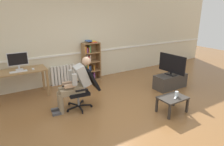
% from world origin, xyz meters
% --- Properties ---
extents(ground_plane, '(18.00, 18.00, 0.00)m').
position_xyz_m(ground_plane, '(0.00, 0.00, 0.00)').
color(ground_plane, brown).
extents(back_wall, '(12.00, 0.13, 2.70)m').
position_xyz_m(back_wall, '(0.00, 2.65, 1.35)').
color(back_wall, beige).
rests_on(back_wall, ground_plane).
extents(computer_desk, '(1.30, 0.62, 0.76)m').
position_xyz_m(computer_desk, '(-1.86, 2.15, 0.65)').
color(computer_desk, '#9E7547').
rests_on(computer_desk, ground_plane).
extents(imac_monitor, '(0.50, 0.14, 0.45)m').
position_xyz_m(imac_monitor, '(-1.85, 2.23, 1.02)').
color(imac_monitor, silver).
rests_on(imac_monitor, computer_desk).
extents(keyboard, '(0.41, 0.12, 0.02)m').
position_xyz_m(keyboard, '(-1.90, 2.01, 0.77)').
color(keyboard, white).
rests_on(keyboard, computer_desk).
extents(computer_mouse, '(0.06, 0.10, 0.03)m').
position_xyz_m(computer_mouse, '(-1.54, 2.03, 0.77)').
color(computer_mouse, white).
rests_on(computer_mouse, computer_desk).
extents(bookshelf, '(0.57, 0.29, 1.32)m').
position_xyz_m(bookshelf, '(0.28, 2.44, 0.62)').
color(bookshelf, olive).
rests_on(bookshelf, ground_plane).
extents(radiator, '(0.76, 0.08, 0.60)m').
position_xyz_m(radiator, '(-0.61, 2.54, 0.30)').
color(radiator, white).
rests_on(radiator, ground_plane).
extents(office_chair, '(0.84, 0.62, 0.96)m').
position_xyz_m(office_chair, '(-0.66, 0.77, 0.52)').
color(office_chair, black).
rests_on(office_chair, ground_plane).
extents(person_seated, '(0.97, 0.42, 1.23)m').
position_xyz_m(person_seated, '(-0.86, 0.79, 0.65)').
color(person_seated, '#937F60').
rests_on(person_seated, ground_plane).
extents(tv_stand, '(1.01, 0.44, 0.42)m').
position_xyz_m(tv_stand, '(2.01, 0.55, 0.21)').
color(tv_stand, '#3D3833').
rests_on(tv_stand, ground_plane).
extents(tv_screen, '(0.22, 0.90, 0.60)m').
position_xyz_m(tv_screen, '(2.01, 0.55, 0.73)').
color(tv_screen, black).
rests_on(tv_screen, tv_stand).
extents(coffee_table, '(0.63, 0.44, 0.37)m').
position_xyz_m(coffee_table, '(0.92, -0.50, 0.31)').
color(coffee_table, '#332D28').
rests_on(coffee_table, ground_plane).
extents(drinking_glass, '(0.08, 0.08, 0.12)m').
position_xyz_m(drinking_glass, '(1.02, -0.51, 0.43)').
color(drinking_glass, silver).
rests_on(drinking_glass, coffee_table).
extents(spare_remote, '(0.15, 0.10, 0.02)m').
position_xyz_m(spare_remote, '(0.94, -0.56, 0.38)').
color(spare_remote, white).
rests_on(spare_remote, coffee_table).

